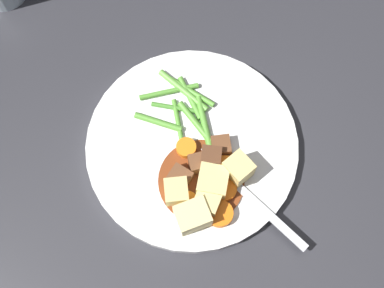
{
  "coord_description": "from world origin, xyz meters",
  "views": [
    {
      "loc": [
        0.21,
        -0.05,
        0.61
      ],
      "look_at": [
        0.0,
        0.0,
        0.02
      ],
      "focal_mm": 46.88,
      "sensor_mm": 36.0,
      "label": 1
    }
  ],
  "objects_px": {
    "dinner_plate": "(192,146)",
    "meat_chunk_3": "(199,163)",
    "potato_chunk_3": "(211,200)",
    "carrot_slice_3": "(188,201)",
    "meat_chunk_0": "(211,157)",
    "fork": "(247,195)",
    "carrot_slice_4": "(186,148)",
    "potato_chunk_1": "(238,169)",
    "potato_chunk_0": "(176,192)",
    "meat_chunk_2": "(221,146)",
    "potato_chunk_4": "(213,182)",
    "carrot_slice_1": "(220,214)",
    "carrot_slice_0": "(224,189)",
    "meat_chunk_1": "(180,178)",
    "potato_chunk_2": "(193,216)",
    "carrot_slice_2": "(225,170)"
  },
  "relations": [
    {
      "from": "dinner_plate",
      "to": "meat_chunk_3",
      "type": "xyz_separation_m",
      "value": [
        0.03,
        0.0,
        0.02
      ]
    },
    {
      "from": "potato_chunk_3",
      "to": "carrot_slice_3",
      "type": "bearing_deg",
      "value": -105.41
    },
    {
      "from": "meat_chunk_0",
      "to": "fork",
      "type": "xyz_separation_m",
      "value": [
        0.05,
        0.03,
        -0.01
      ]
    },
    {
      "from": "carrot_slice_4",
      "to": "potato_chunk_1",
      "type": "height_order",
      "value": "potato_chunk_1"
    },
    {
      "from": "potato_chunk_0",
      "to": "meat_chunk_2",
      "type": "bearing_deg",
      "value": 124.31
    },
    {
      "from": "meat_chunk_2",
      "to": "potato_chunk_1",
      "type": "bearing_deg",
      "value": 17.56
    },
    {
      "from": "carrot_slice_3",
      "to": "potato_chunk_4",
      "type": "distance_m",
      "value": 0.04
    },
    {
      "from": "potato_chunk_1",
      "to": "fork",
      "type": "distance_m",
      "value": 0.03
    },
    {
      "from": "carrot_slice_3",
      "to": "potato_chunk_1",
      "type": "relative_size",
      "value": 0.7
    },
    {
      "from": "carrot_slice_1",
      "to": "potato_chunk_3",
      "type": "xyz_separation_m",
      "value": [
        -0.02,
        -0.01,
        0.01
      ]
    },
    {
      "from": "carrot_slice_3",
      "to": "carrot_slice_0",
      "type": "bearing_deg",
      "value": 95.57
    },
    {
      "from": "potato_chunk_3",
      "to": "potato_chunk_4",
      "type": "bearing_deg",
      "value": 159.36
    },
    {
      "from": "dinner_plate",
      "to": "meat_chunk_1",
      "type": "relative_size",
      "value": 10.5
    },
    {
      "from": "potato_chunk_1",
      "to": "meat_chunk_0",
      "type": "bearing_deg",
      "value": -130.16
    },
    {
      "from": "fork",
      "to": "carrot_slice_0",
      "type": "bearing_deg",
      "value": -116.14
    },
    {
      "from": "meat_chunk_3",
      "to": "fork",
      "type": "xyz_separation_m",
      "value": [
        0.05,
        0.05,
        -0.01
      ]
    },
    {
      "from": "potato_chunk_2",
      "to": "meat_chunk_0",
      "type": "relative_size",
      "value": 1.52
    },
    {
      "from": "fork",
      "to": "potato_chunk_0",
      "type": "bearing_deg",
      "value": -104.08
    },
    {
      "from": "dinner_plate",
      "to": "potato_chunk_2",
      "type": "height_order",
      "value": "potato_chunk_2"
    },
    {
      "from": "potato_chunk_3",
      "to": "meat_chunk_1",
      "type": "height_order",
      "value": "potato_chunk_3"
    },
    {
      "from": "meat_chunk_3",
      "to": "meat_chunk_2",
      "type": "bearing_deg",
      "value": 117.37
    },
    {
      "from": "meat_chunk_3",
      "to": "carrot_slice_3",
      "type": "bearing_deg",
      "value": -29.41
    },
    {
      "from": "potato_chunk_4",
      "to": "meat_chunk_3",
      "type": "height_order",
      "value": "potato_chunk_4"
    },
    {
      "from": "meat_chunk_2",
      "to": "carrot_slice_4",
      "type": "bearing_deg",
      "value": -99.98
    },
    {
      "from": "dinner_plate",
      "to": "meat_chunk_2",
      "type": "bearing_deg",
      "value": 68.54
    },
    {
      "from": "potato_chunk_0",
      "to": "potato_chunk_3",
      "type": "bearing_deg",
      "value": 61.75
    },
    {
      "from": "potato_chunk_3",
      "to": "meat_chunk_1",
      "type": "bearing_deg",
      "value": -141.14
    },
    {
      "from": "dinner_plate",
      "to": "potato_chunk_1",
      "type": "bearing_deg",
      "value": 42.39
    },
    {
      "from": "potato_chunk_2",
      "to": "meat_chunk_1",
      "type": "xyz_separation_m",
      "value": [
        -0.05,
        -0.0,
        -0.01
      ]
    },
    {
      "from": "potato_chunk_0",
      "to": "potato_chunk_1",
      "type": "xyz_separation_m",
      "value": [
        -0.01,
        0.08,
        0.0
      ]
    },
    {
      "from": "carrot_slice_0",
      "to": "meat_chunk_2",
      "type": "relative_size",
      "value": 1.3
    },
    {
      "from": "potato_chunk_4",
      "to": "meat_chunk_3",
      "type": "xyz_separation_m",
      "value": [
        -0.03,
        -0.01,
        -0.0
      ]
    },
    {
      "from": "carrot_slice_2",
      "to": "meat_chunk_0",
      "type": "bearing_deg",
      "value": -142.29
    },
    {
      "from": "dinner_plate",
      "to": "potato_chunk_4",
      "type": "xyz_separation_m",
      "value": [
        0.06,
        0.01,
        0.02
      ]
    },
    {
      "from": "carrot_slice_4",
      "to": "meat_chunk_2",
      "type": "xyz_separation_m",
      "value": [
        0.01,
        0.04,
        0.0
      ]
    },
    {
      "from": "carrot_slice_2",
      "to": "meat_chunk_2",
      "type": "bearing_deg",
      "value": 175.87
    },
    {
      "from": "dinner_plate",
      "to": "carrot_slice_1",
      "type": "bearing_deg",
      "value": 6.78
    },
    {
      "from": "dinner_plate",
      "to": "carrot_slice_0",
      "type": "height_order",
      "value": "carrot_slice_0"
    },
    {
      "from": "carrot_slice_2",
      "to": "potato_chunk_1",
      "type": "relative_size",
      "value": 1.02
    },
    {
      "from": "carrot_slice_1",
      "to": "potato_chunk_1",
      "type": "height_order",
      "value": "potato_chunk_1"
    },
    {
      "from": "carrot_slice_1",
      "to": "carrot_slice_4",
      "type": "distance_m",
      "value": 0.09
    },
    {
      "from": "potato_chunk_1",
      "to": "meat_chunk_0",
      "type": "relative_size",
      "value": 1.38
    },
    {
      "from": "dinner_plate",
      "to": "carrot_slice_2",
      "type": "height_order",
      "value": "carrot_slice_2"
    },
    {
      "from": "potato_chunk_3",
      "to": "meat_chunk_3",
      "type": "bearing_deg",
      "value": -176.44
    },
    {
      "from": "potato_chunk_2",
      "to": "meat_chunk_2",
      "type": "bearing_deg",
      "value": 145.16
    },
    {
      "from": "carrot_slice_1",
      "to": "potato_chunk_1",
      "type": "relative_size",
      "value": 0.93
    },
    {
      "from": "potato_chunk_0",
      "to": "potato_chunk_3",
      "type": "xyz_separation_m",
      "value": [
        0.02,
        0.04,
        0.0
      ]
    },
    {
      "from": "potato_chunk_3",
      "to": "fork",
      "type": "relative_size",
      "value": 0.19
    },
    {
      "from": "carrot_slice_2",
      "to": "meat_chunk_1",
      "type": "height_order",
      "value": "meat_chunk_1"
    },
    {
      "from": "carrot_slice_0",
      "to": "potato_chunk_0",
      "type": "xyz_separation_m",
      "value": [
        -0.01,
        -0.06,
        0.01
      ]
    }
  ]
}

